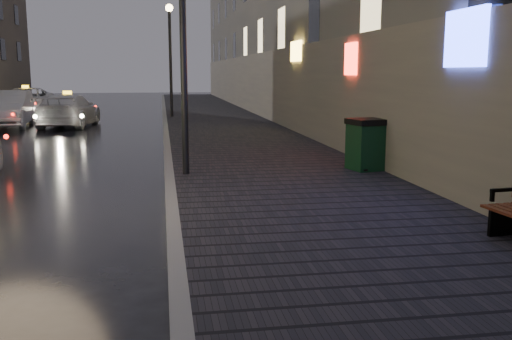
{
  "coord_description": "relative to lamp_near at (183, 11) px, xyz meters",
  "views": [
    {
      "loc": [
        1.39,
        -5.96,
        2.27
      ],
      "look_at": [
        2.73,
        2.2,
        0.85
      ],
      "focal_mm": 40.0,
      "sensor_mm": 36.0,
      "label": 1
    }
  ],
  "objects": [
    {
      "name": "trash_bin",
      "position": [
        3.95,
        -0.1,
        -2.77
      ],
      "size": [
        0.86,
        0.86,
        1.12
      ],
      "rotation": [
        0.0,
        0.0,
        0.2
      ],
      "color": "black",
      "rests_on": "sidewalk"
    },
    {
      "name": "curb",
      "position": [
        -0.35,
        15.0,
        -3.41
      ],
      "size": [
        0.2,
        58.0,
        0.15
      ],
      "primitive_type": "cube",
      "color": "slate",
      "rests_on": "ground"
    },
    {
      "name": "sidewalk",
      "position": [
        2.05,
        15.0,
        -3.41
      ],
      "size": [
        4.6,
        58.0,
        0.15
      ],
      "primitive_type": "cube",
      "color": "black",
      "rests_on": "ground"
    },
    {
      "name": "lamp_near",
      "position": [
        0.0,
        0.0,
        0.0
      ],
      "size": [
        0.36,
        0.36,
        5.28
      ],
      "color": "black",
      "rests_on": "sidewalk"
    },
    {
      "name": "car_left_mid",
      "position": [
        -6.8,
        13.2,
        -2.73
      ],
      "size": [
        2.03,
        4.75,
        1.52
      ],
      "primitive_type": "imported",
      "rotation": [
        0.0,
        0.0,
        0.09
      ],
      "color": "#A6A6AE",
      "rests_on": "ground"
    },
    {
      "name": "ground",
      "position": [
        -1.85,
        -6.0,
        -3.49
      ],
      "size": [
        120.0,
        120.0,
        0.0
      ],
      "primitive_type": "plane",
      "color": "black",
      "rests_on": "ground"
    },
    {
      "name": "lamp_far",
      "position": [
        0.0,
        16.0,
        0.0
      ],
      "size": [
        0.36,
        0.36,
        5.28
      ],
      "color": "black",
      "rests_on": "sidewalk"
    },
    {
      "name": "taxi_far",
      "position": [
        -7.83,
        21.19,
        -2.77
      ],
      "size": [
        2.5,
        5.21,
        1.43
      ],
      "primitive_type": "imported",
      "rotation": [
        0.0,
        0.0,
        -0.02
      ],
      "color": "silver",
      "rests_on": "ground"
    },
    {
      "name": "taxi_mid",
      "position": [
        -4.36,
        13.03,
        -2.81
      ],
      "size": [
        2.36,
        4.86,
        1.36
      ],
      "primitive_type": "imported",
      "rotation": [
        0.0,
        0.0,
        3.04
      ],
      "color": "silver",
      "rests_on": "ground"
    }
  ]
}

